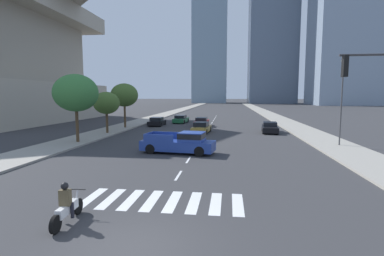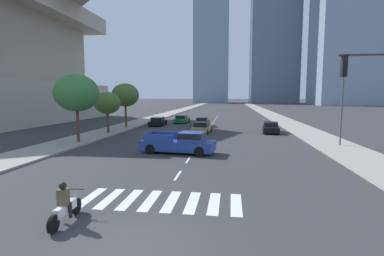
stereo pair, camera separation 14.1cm
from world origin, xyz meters
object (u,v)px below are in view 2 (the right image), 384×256
object	(u,v)px
sedan_red_4	(203,122)
street_tree_nearest	(76,93)
sedan_black_0	(271,128)
street_tree_third	(125,95)
street_tree_second	(107,103)
street_lamp_east	(343,96)
pickup_truck	(181,143)
sedan_green_2	(182,119)
motorcycle_lead	(65,207)
sedan_gold_3	(202,128)
sedan_black_1	(158,122)

from	to	relation	value
sedan_red_4	street_tree_nearest	distance (m)	19.80
sedan_black_0	street_tree_third	distance (m)	19.38
street_tree_nearest	street_tree_second	xyz separation A→B (m)	(0.00, 6.69, -1.08)
street_lamp_east	street_tree_third	world-z (taller)	street_lamp_east
pickup_truck	street_tree_nearest	distance (m)	11.59
street_tree_nearest	sedan_black_0	bearing A→B (deg)	28.93
sedan_black_0	street_tree_third	bearing A→B (deg)	-91.75
sedan_green_2	street_tree_nearest	world-z (taller)	street_tree_nearest
street_tree_nearest	street_lamp_east	bearing A→B (deg)	2.78
street_tree_nearest	motorcycle_lead	bearing A→B (deg)	-62.65
sedan_gold_3	street_tree_nearest	distance (m)	14.69
motorcycle_lead	sedan_red_4	size ratio (longest dim) A/B	0.45
sedan_red_4	street_tree_second	distance (m)	14.40
sedan_black_0	street_lamp_east	xyz separation A→B (m)	(4.66, -9.29, 3.81)
street_lamp_east	sedan_green_2	bearing A→B (deg)	130.41
sedan_gold_3	street_lamp_east	xyz separation A→B (m)	(12.81, -8.06, 3.79)
motorcycle_lead	sedan_black_0	xyz separation A→B (m)	(10.44, 26.72, -0.00)
street_tree_nearest	street_tree_third	xyz separation A→B (m)	(0.00, 12.57, -0.17)
sedan_gold_3	street_lamp_east	size ratio (longest dim) A/B	0.60
sedan_green_2	sedan_red_4	world-z (taller)	sedan_red_4
sedan_black_0	sedan_black_1	world-z (taller)	sedan_black_0
motorcycle_lead	sedan_green_2	size ratio (longest dim) A/B	0.48
street_tree_nearest	sedan_red_4	bearing A→B (deg)	58.78
sedan_black_0	sedan_red_4	size ratio (longest dim) A/B	0.96
pickup_truck	sedan_red_4	xyz separation A→B (m)	(-0.30, 20.08, -0.21)
sedan_green_2	street_tree_third	distance (m)	11.54
sedan_black_0	street_lamp_east	distance (m)	11.06
sedan_gold_3	sedan_red_4	distance (m)	7.40
street_tree_second	sedan_black_0	bearing A→B (deg)	11.20
sedan_gold_3	street_lamp_east	bearing A→B (deg)	-116.91
pickup_truck	sedan_green_2	size ratio (longest dim) A/B	1.29
sedan_black_1	street_lamp_east	size ratio (longest dim) A/B	0.63
motorcycle_lead	pickup_truck	size ratio (longest dim) A/B	0.37
motorcycle_lead	sedan_gold_3	world-z (taller)	motorcycle_lead
sedan_black_1	street_tree_nearest	distance (m)	17.74
sedan_black_1	sedan_green_2	xyz separation A→B (m)	(2.85, 4.56, 0.01)
street_tree_second	street_tree_third	bearing A→B (deg)	90.00
sedan_green_2	street_tree_second	world-z (taller)	street_tree_second
sedan_black_1	street_tree_nearest	bearing A→B (deg)	168.04
sedan_gold_3	street_tree_second	world-z (taller)	street_tree_second
pickup_truck	sedan_black_0	distance (m)	16.33
sedan_black_1	street_tree_second	size ratio (longest dim) A/B	0.97
sedan_gold_3	street_lamp_east	world-z (taller)	street_lamp_east
sedan_red_4	street_tree_third	xyz separation A→B (m)	(-10.05, -4.01, 3.89)
street_lamp_east	motorcycle_lead	bearing A→B (deg)	-130.88
sedan_black_1	sedan_gold_3	bearing A→B (deg)	-137.21
street_tree_third	sedan_black_1	bearing A→B (deg)	52.66
motorcycle_lead	sedan_black_1	size ratio (longest dim) A/B	0.47
motorcycle_lead	sedan_gold_3	size ratio (longest dim) A/B	0.49
sedan_black_1	street_lamp_east	world-z (taller)	street_lamp_east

